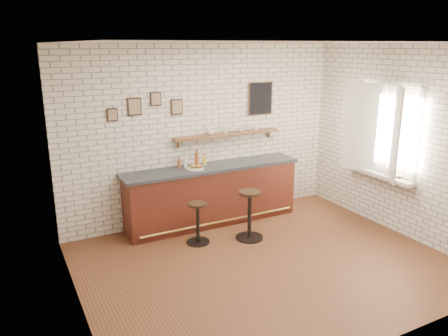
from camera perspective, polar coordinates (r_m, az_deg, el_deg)
The scene contains 21 objects.
ground at distance 6.33m, azimuth 5.48°, elevation -12.28°, with size 5.00×5.00×0.00m, color brown.
bar_counter at distance 7.49m, azimuth -1.52°, elevation -3.45°, with size 3.10×0.65×1.01m.
sandwich_plate at distance 7.17m, azimuth -3.72°, elevation -0.08°, with size 0.28×0.28×0.01m, color white.
ciabatta_sandwich at distance 7.16m, azimuth -3.66°, elevation 0.22°, with size 0.21×0.15×0.06m.
potato_chips at distance 7.16m, azimuth -3.88°, elevation -0.05°, with size 0.26×0.19×0.00m.
bitters_bottle_brown at distance 7.21m, azimuth -5.87°, elevation 0.61°, with size 0.06×0.06×0.21m.
bitters_bottle_white at distance 7.25m, azimuth -5.10°, elevation 0.79°, with size 0.06×0.06×0.23m.
bitters_bottle_amber at distance 7.32m, azimuth -3.60°, elevation 1.14°, with size 0.07×0.07×0.28m.
condiment_bottle_yellow at distance 7.39m, azimuth -2.58°, elevation 1.01°, with size 0.06×0.06×0.19m.
bar_stool_left at distance 6.78m, azimuth -3.45°, elevation -7.00°, with size 0.36×0.36×0.65m.
bar_stool_right at distance 6.90m, azimuth 3.36°, elevation -5.94°, with size 0.44×0.44×0.79m.
wall_shelf at distance 7.58m, azimuth 0.49°, elevation 4.42°, with size 2.00×0.18×0.18m.
shelf_cup_a at distance 7.42m, azimuth -1.72°, elevation 4.76°, with size 0.14×0.14×0.11m, color white.
shelf_cup_b at distance 7.54m, azimuth 0.17°, elevation 4.90°, with size 0.10×0.10×0.09m, color white.
shelf_cup_c at distance 7.69m, azimuth 2.21°, elevation 5.07°, with size 0.11×0.11×0.09m, color white.
shelf_cup_d at distance 7.84m, azimuth 4.11°, elevation 5.26°, with size 0.10×0.10×0.09m, color white.
back_wall_decor at distance 7.48m, azimuth -0.97°, elevation 8.67°, with size 2.96×0.02×0.56m.
window_sill at distance 7.69m, azimuth 19.61°, elevation -0.79°, with size 0.20×1.35×0.06m.
casement_window at distance 7.49m, azimuth 19.91°, elevation 4.67°, with size 0.40×1.30×1.56m.
book_lower at distance 7.54m, azimuth 20.58°, elevation -0.88°, with size 0.15×0.20×0.02m, color tan.
book_upper at distance 7.52m, azimuth 20.69°, elevation -0.78°, with size 0.18×0.25×0.02m, color tan.
Camera 1 is at (-3.10, -4.65, 2.97)m, focal length 35.00 mm.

